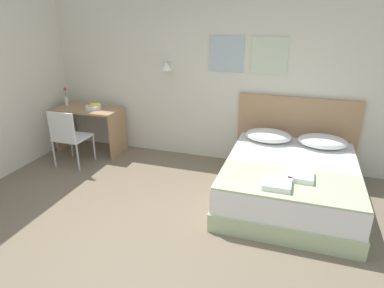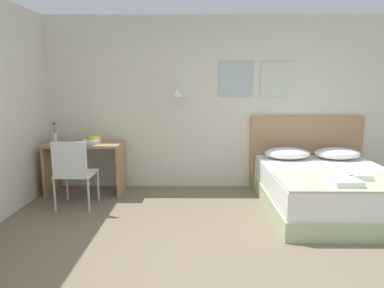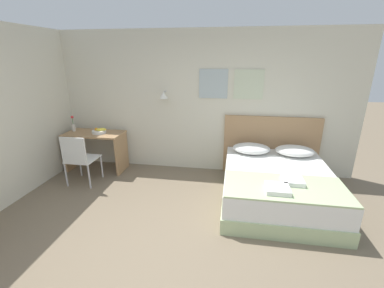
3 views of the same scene
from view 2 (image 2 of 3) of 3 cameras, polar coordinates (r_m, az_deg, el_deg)
name	(u,v)px [view 2 (image 2 of 3)]	position (r m, az deg, el deg)	size (l,w,h in m)	color
ground_plane	(226,270)	(3.24, 5.74, -20.10)	(24.00, 24.00, 0.00)	#756651
wall_back	(213,103)	(5.38, 3.60, 6.78)	(5.97, 0.31, 2.65)	beige
bed	(329,190)	(4.82, 21.84, -7.18)	(1.62, 1.97, 0.53)	#B2C693
headboard	(305,152)	(5.68, 18.38, -1.31)	(1.74, 0.06, 1.14)	#A87F56
pillow_left	(287,153)	(5.26, 15.59, -1.51)	(0.66, 0.47, 0.16)	white
pillow_right	(337,153)	(5.50, 23.07, -1.46)	(0.66, 0.47, 0.16)	white
throw_blanket	(350,182)	(4.24, 24.85, -5.74)	(1.58, 0.79, 0.02)	#B2C693
folded_towel_near_foot	(355,175)	(4.40, 25.56, -4.69)	(0.27, 0.31, 0.06)	white
folded_towel_mid_bed	(345,182)	(4.06, 24.16, -5.73)	(0.30, 0.30, 0.06)	white
desk	(85,159)	(5.34, -17.35, -2.37)	(1.10, 0.56, 0.77)	#A87F56
desk_chair	(73,169)	(4.71, -19.21, -3.99)	(0.48, 0.48, 0.91)	white
fruit_bowl	(92,140)	(5.25, -16.33, 0.57)	(0.28, 0.27, 0.11)	silver
flower_vase	(55,134)	(5.48, -21.91, 1.52)	(0.06, 0.06, 0.31)	silver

